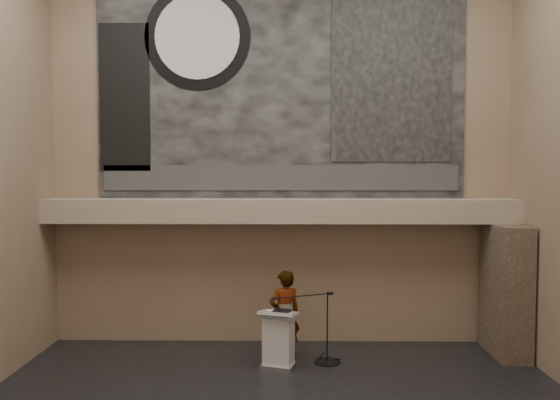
{
  "coord_description": "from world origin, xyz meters",
  "views": [
    {
      "loc": [
        0.14,
        -8.0,
        3.79
      ],
      "look_at": [
        0.0,
        3.2,
        3.2
      ],
      "focal_mm": 35.0,
      "sensor_mm": 36.0,
      "label": 1
    }
  ],
  "objects": [
    {
      "name": "soffit",
      "position": [
        0.0,
        3.6,
        2.95
      ],
      "size": [
        10.0,
        0.8,
        0.5
      ],
      "primitive_type": "cube",
      "color": "gray",
      "rests_on": "wall_back"
    },
    {
      "name": "banner_clock_face",
      "position": [
        -1.8,
        3.91,
        6.7
      ],
      "size": [
        1.84,
        0.02,
        1.84
      ],
      "primitive_type": "cylinder",
      "rotation": [
        1.57,
        0.0,
        0.0
      ],
      "color": "silver",
      "rests_on": "banner"
    },
    {
      "name": "lectern",
      "position": [
        -0.02,
        2.35,
        0.55
      ],
      "size": [
        0.81,
        0.68,
        1.13
      ],
      "rotation": [
        0.0,
        0.0,
        -0.31
      ],
      "color": "silver",
      "rests_on": "floor"
    },
    {
      "name": "wall_front",
      "position": [
        0.0,
        -4.0,
        4.25
      ],
      "size": [
        10.0,
        0.02,
        8.5
      ],
      "primitive_type": "cube",
      "color": "#806A51",
      "rests_on": "floor"
    },
    {
      "name": "stone_pier",
      "position": [
        4.65,
        3.15,
        1.35
      ],
      "size": [
        0.6,
        1.4,
        2.7
      ],
      "primitive_type": "cube",
      "color": "#403227",
      "rests_on": "floor"
    },
    {
      "name": "binder",
      "position": [
        0.05,
        2.32,
        1.12
      ],
      "size": [
        0.37,
        0.33,
        0.04
      ],
      "primitive_type": "cube",
      "rotation": [
        0.0,
        0.0,
        -0.29
      ],
      "color": "black",
      "rests_on": "lectern"
    },
    {
      "name": "banner_brick_print",
      "position": [
        -3.4,
        3.93,
        5.4
      ],
      "size": [
        1.1,
        0.02,
        3.2
      ],
      "primitive_type": "cube",
      "color": "black",
      "rests_on": "banner"
    },
    {
      "name": "banner",
      "position": [
        0.0,
        3.97,
        5.7
      ],
      "size": [
        8.0,
        0.05,
        5.0
      ],
      "primitive_type": "cube",
      "color": "black",
      "rests_on": "wall_back"
    },
    {
      "name": "wall_back",
      "position": [
        0.0,
        4.0,
        4.25
      ],
      "size": [
        10.0,
        0.02,
        8.5
      ],
      "primitive_type": "cube",
      "color": "#806A51",
      "rests_on": "floor"
    },
    {
      "name": "banner_clock_rim",
      "position": [
        -1.8,
        3.93,
        6.7
      ],
      "size": [
        2.3,
        0.02,
        2.3
      ],
      "primitive_type": "cylinder",
      "rotation": [
        1.57,
        0.0,
        0.0
      ],
      "color": "black",
      "rests_on": "banner"
    },
    {
      "name": "banner_building_print",
      "position": [
        2.4,
        3.93,
        5.8
      ],
      "size": [
        2.6,
        0.02,
        3.6
      ],
      "primitive_type": "cube",
      "color": "black",
      "rests_on": "banner"
    },
    {
      "name": "speaker_person",
      "position": [
        0.1,
        2.83,
        0.9
      ],
      "size": [
        0.77,
        0.65,
        1.81
      ],
      "primitive_type": "imported",
      "rotation": [
        0.0,
        0.0,
        3.53
      ],
      "color": "white",
      "rests_on": "floor"
    },
    {
      "name": "sprinkler_right",
      "position": [
        1.9,
        3.55,
        2.67
      ],
      "size": [
        0.04,
        0.04,
        0.06
      ],
      "primitive_type": "cylinder",
      "color": "#B2893D",
      "rests_on": "soffit"
    },
    {
      "name": "sprinkler_left",
      "position": [
        -1.6,
        3.55,
        2.67
      ],
      "size": [
        0.04,
        0.04,
        0.06
      ],
      "primitive_type": "cylinder",
      "color": "#B2893D",
      "rests_on": "soffit"
    },
    {
      "name": "banner_text_strip",
      "position": [
        0.0,
        3.93,
        3.65
      ],
      "size": [
        7.76,
        0.02,
        0.55
      ],
      "primitive_type": "cube",
      "color": "#303030",
      "rests_on": "banner"
    },
    {
      "name": "papers",
      "position": [
        -0.13,
        2.34,
        1.1
      ],
      "size": [
        0.25,
        0.32,
        0.0
      ],
      "primitive_type": "cube",
      "rotation": [
        0.0,
        0.0,
        0.12
      ],
      "color": "silver",
      "rests_on": "lectern"
    },
    {
      "name": "mic_stand",
      "position": [
        0.91,
        2.63,
        0.21
      ],
      "size": [
        1.35,
        0.7,
        1.42
      ],
      "rotation": [
        0.0,
        0.0,
        0.38
      ],
      "color": "black",
      "rests_on": "floor"
    }
  ]
}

